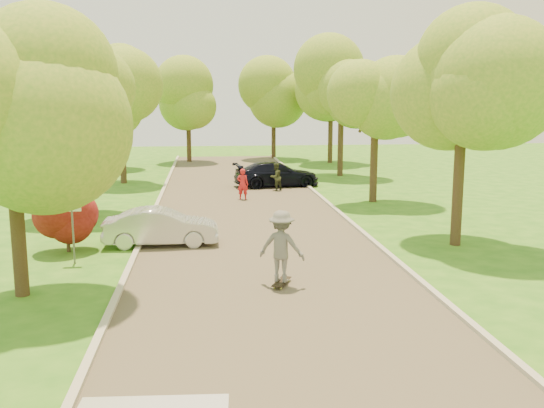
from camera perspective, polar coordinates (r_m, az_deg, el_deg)
name	(u,v)px	position (r m, az deg, el deg)	size (l,w,h in m)	color
ground	(277,299)	(15.51, 0.52, -8.91)	(100.00, 100.00, 0.00)	#2C6C19
road	(253,231)	(23.19, -1.84, -2.53)	(8.00, 60.00, 0.01)	#4C4438
curb_left	(145,232)	(23.23, -11.87, -2.58)	(0.18, 60.00, 0.12)	#B2AD9E
curb_right	(356,227)	(23.83, 7.92, -2.14)	(0.18, 60.00, 0.12)	#B2AD9E
street_sign	(72,213)	(19.32, -18.31, -0.84)	(0.55, 0.06, 2.17)	#59595E
red_shrub	(67,219)	(20.95, -18.74, -1.36)	(1.70, 1.70, 1.95)	#382619
tree_l_mida	(16,91)	(16.22, -22.93, 9.74)	(4.71, 4.60, 7.39)	#382619
tree_l_midb	(84,108)	(27.06, -17.31, 8.60)	(4.30, 4.20, 6.62)	#382619
tree_l_far	(124,90)	(36.87, -13.78, 10.37)	(4.92, 4.80, 7.79)	#382619
tree_r_mida	(470,82)	(21.46, 18.15, 10.86)	(5.13, 5.00, 7.95)	#382619
tree_r_midb	(380,101)	(29.77, 10.09, 9.54)	(4.51, 4.40, 7.01)	#382619
tree_r_far	(345,85)	(39.62, 6.90, 11.06)	(5.33, 5.20, 8.34)	#382619
tree_bg_a	(104,94)	(45.13, -15.53, 9.97)	(5.12, 5.00, 7.72)	#382619
tree_bg_b	(334,91)	(47.64, 5.85, 10.53)	(5.12, 5.00, 7.95)	#382619
tree_bg_c	(191,98)	(48.59, -7.67, 9.87)	(4.92, 4.80, 7.33)	#382619
tree_bg_d	(276,94)	(50.93, 0.41, 10.29)	(5.12, 5.00, 7.72)	#382619
silver_sedan	(161,227)	(21.16, -10.39, -2.14)	(1.36, 3.90, 1.28)	silver
dark_sedan	(277,174)	(34.68, 0.43, 2.81)	(1.97, 4.85, 1.41)	black
longboard	(281,282)	(16.51, 0.90, -7.34)	(0.66, 1.02, 0.12)	black
skateboarder	(282,246)	(16.24, 0.91, -4.00)	(1.25, 0.72, 1.94)	slate
person_striped	(243,184)	(30.18, -2.77, 1.87)	(0.57, 0.37, 1.56)	red
person_olive	(276,177)	(33.08, 0.36, 2.57)	(0.74, 0.58, 1.53)	#2F351F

